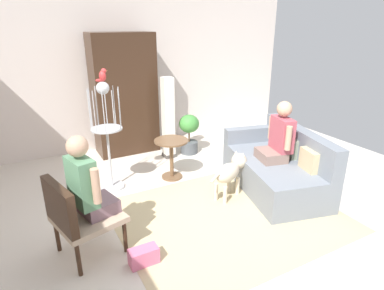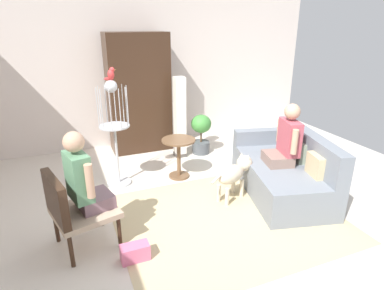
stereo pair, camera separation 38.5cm
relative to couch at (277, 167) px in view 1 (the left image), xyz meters
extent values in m
plane|color=beige|center=(-1.19, -0.08, -0.31)|extent=(7.55, 7.55, 0.00)
cube|color=silver|center=(-1.19, 2.86, 1.10)|extent=(6.89, 0.12, 2.83)
cube|color=#C6B284|center=(-1.07, -0.32, -0.31)|extent=(2.68, 2.21, 0.01)
cube|color=slate|center=(-0.06, -0.01, -0.08)|extent=(1.32, 1.92, 0.46)
cube|color=slate|center=(0.30, -0.11, 0.35)|extent=(0.60, 1.74, 0.42)
cube|color=slate|center=(0.13, 0.75, 0.26)|extent=(0.94, 0.40, 0.24)
cube|color=#C6B284|center=(0.07, -0.50, 0.28)|extent=(0.17, 0.33, 0.28)
cube|color=gray|center=(0.19, -0.03, 0.28)|extent=(0.18, 0.34, 0.28)
cylinder|color=#382316|center=(-2.53, 0.11, -0.12)|extent=(0.04, 0.04, 0.37)
cylinder|color=#382316|center=(-2.40, -0.37, -0.12)|extent=(0.04, 0.04, 0.37)
cylinder|color=#382316|center=(-3.03, -0.02, -0.12)|extent=(0.04, 0.04, 0.37)
cylinder|color=#382316|center=(-2.90, -0.50, -0.12)|extent=(0.04, 0.04, 0.37)
cube|color=tan|center=(-2.72, -0.19, 0.09)|extent=(0.75, 0.74, 0.06)
cube|color=#382316|center=(-2.97, -0.26, 0.35)|extent=(0.23, 0.60, 0.45)
cube|color=#846A60|center=(-0.13, 0.00, 0.21)|extent=(0.43, 0.47, 0.14)
cube|color=#B24C59|center=(0.00, -0.03, 0.52)|extent=(0.27, 0.43, 0.47)
sphere|color=tan|center=(0.00, -0.03, 0.88)|extent=(0.21, 0.21, 0.21)
cylinder|color=tan|center=(-0.09, -0.26, 0.54)|extent=(0.08, 0.08, 0.33)
cylinder|color=tan|center=(0.02, 0.21, 0.54)|extent=(0.08, 0.08, 0.33)
cube|color=#7B5B66|center=(-2.60, -0.16, 0.19)|extent=(0.42, 0.42, 0.14)
cube|color=#598C66|center=(-2.74, -0.20, 0.51)|extent=(0.26, 0.38, 0.50)
sphere|color=tan|center=(-2.74, -0.20, 0.89)|extent=(0.21, 0.21, 0.21)
cylinder|color=tan|center=(-2.75, 0.02, 0.54)|extent=(0.08, 0.08, 0.35)
cylinder|color=tan|center=(-2.64, -0.39, 0.54)|extent=(0.08, 0.08, 0.35)
cylinder|color=brown|center=(-1.22, 1.00, 0.30)|extent=(0.52, 0.52, 0.02)
cylinder|color=brown|center=(-1.22, 1.00, -0.01)|extent=(0.06, 0.06, 0.60)
cylinder|color=brown|center=(-1.22, 1.00, -0.30)|extent=(0.32, 0.32, 0.03)
ellipsoid|color=beige|center=(-0.81, 0.08, 0.06)|extent=(0.52, 0.41, 0.24)
sphere|color=beige|center=(-0.54, 0.19, 0.14)|extent=(0.22, 0.22, 0.22)
cone|color=beige|center=(-0.56, 0.25, 0.25)|extent=(0.06, 0.06, 0.06)
cone|color=beige|center=(-0.52, 0.14, 0.25)|extent=(0.06, 0.06, 0.06)
cylinder|color=beige|center=(-1.10, -0.05, 0.10)|extent=(0.18, 0.11, 0.10)
cylinder|color=beige|center=(-0.69, 0.21, -0.18)|extent=(0.06, 0.06, 0.25)
cylinder|color=beige|center=(-0.63, 0.07, -0.18)|extent=(0.06, 0.06, 0.25)
cylinder|color=beige|center=(-0.99, 0.08, -0.18)|extent=(0.06, 0.06, 0.25)
cylinder|color=beige|center=(-0.93, -0.06, -0.18)|extent=(0.06, 0.06, 0.25)
cylinder|color=silver|center=(-2.14, 1.12, -0.30)|extent=(0.36, 0.36, 0.03)
cylinder|color=silver|center=(-2.14, 1.12, 0.14)|extent=(0.04, 0.04, 0.90)
cylinder|color=silver|center=(-2.14, 1.12, 0.60)|extent=(0.43, 0.43, 0.02)
cylinder|color=silver|center=(-1.94, 1.12, 0.88)|extent=(0.01, 0.01, 0.55)
cylinder|color=silver|center=(-1.97, 1.24, 0.88)|extent=(0.01, 0.01, 0.55)
cylinder|color=silver|center=(-2.08, 1.32, 0.88)|extent=(0.01, 0.01, 0.55)
cylinder|color=silver|center=(-2.20, 1.32, 0.88)|extent=(0.01, 0.01, 0.55)
cylinder|color=silver|center=(-2.31, 1.24, 0.88)|extent=(0.01, 0.01, 0.55)
cylinder|color=silver|center=(-2.35, 1.12, 0.88)|extent=(0.01, 0.01, 0.55)
cylinder|color=silver|center=(-2.31, 1.00, 0.88)|extent=(0.01, 0.01, 0.55)
cylinder|color=silver|center=(-2.20, 0.93, 0.88)|extent=(0.01, 0.01, 0.55)
cylinder|color=silver|center=(-2.08, 0.93, 0.88)|extent=(0.01, 0.01, 0.55)
cylinder|color=silver|center=(-1.97, 1.00, 0.88)|extent=(0.01, 0.01, 0.55)
sphere|color=silver|center=(-2.14, 1.12, 1.16)|extent=(0.17, 0.17, 0.17)
ellipsoid|color=red|center=(-2.13, 1.12, 1.32)|extent=(0.09, 0.10, 0.14)
sphere|color=red|center=(-2.11, 1.12, 1.38)|extent=(0.07, 0.07, 0.07)
cone|color=#D8BF4C|center=(-2.07, 1.12, 1.38)|extent=(0.03, 0.02, 0.02)
ellipsoid|color=red|center=(-2.17, 1.12, 1.27)|extent=(0.12, 0.03, 0.04)
cylinder|color=#4C5156|center=(-0.50, 1.78, -0.20)|extent=(0.32, 0.32, 0.22)
cylinder|color=brown|center=(-0.50, 1.78, 0.01)|extent=(0.03, 0.03, 0.20)
ellipsoid|color=#41893A|center=(-0.50, 1.78, 0.25)|extent=(0.37, 0.37, 0.33)
cube|color=#4C4742|center=(-0.91, 1.79, -0.28)|extent=(0.20, 0.20, 0.06)
cube|color=white|center=(-0.91, 1.79, 0.43)|extent=(0.18, 0.18, 1.37)
cube|color=#382316|center=(-1.46, 2.45, 0.76)|extent=(1.09, 0.56, 2.13)
cube|color=#D8668C|center=(-2.30, -0.64, -0.22)|extent=(0.29, 0.15, 0.18)
camera|label=1|loc=(-3.15, -3.22, 1.99)|focal=30.56mm
camera|label=2|loc=(-2.80, -3.39, 1.99)|focal=30.56mm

